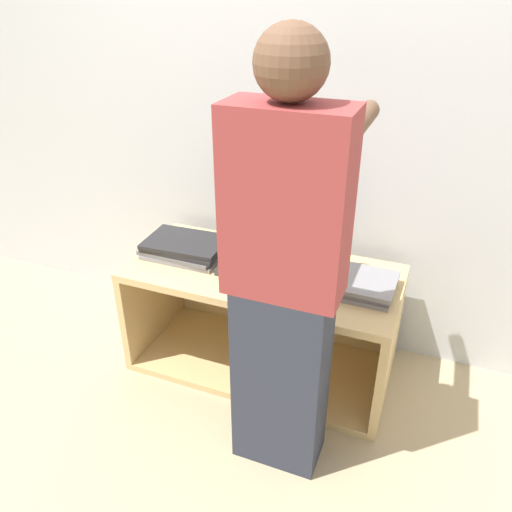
{
  "coord_description": "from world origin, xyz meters",
  "views": [
    {
      "loc": [
        0.7,
        -1.56,
        1.74
      ],
      "look_at": [
        0.0,
        0.21,
        0.68
      ],
      "focal_mm": 35.0,
      "sensor_mm": 36.0,
      "label": 1
    }
  ],
  "objects_px": {
    "laptop_stack_left": "(185,247)",
    "laptop_stack_right": "(350,282)",
    "person": "(285,282)",
    "laptop_open": "(268,254)"
  },
  "relations": [
    {
      "from": "laptop_open",
      "to": "person",
      "type": "xyz_separation_m",
      "value": [
        0.25,
        -0.52,
        0.21
      ]
    },
    {
      "from": "laptop_open",
      "to": "laptop_stack_left",
      "type": "distance_m",
      "value": 0.41
    },
    {
      "from": "laptop_open",
      "to": "person",
      "type": "bearing_deg",
      "value": -64.05
    },
    {
      "from": "laptop_stack_right",
      "to": "laptop_open",
      "type": "bearing_deg",
      "value": 171.2
    },
    {
      "from": "laptop_stack_right",
      "to": "person",
      "type": "relative_size",
      "value": 0.24
    },
    {
      "from": "laptop_stack_left",
      "to": "laptop_stack_right",
      "type": "height_order",
      "value": "laptop_stack_left"
    },
    {
      "from": "laptop_stack_left",
      "to": "person",
      "type": "xyz_separation_m",
      "value": [
        0.66,
        -0.47,
        0.23
      ]
    },
    {
      "from": "laptop_open",
      "to": "laptop_stack_right",
      "type": "height_order",
      "value": "laptop_open"
    },
    {
      "from": "laptop_open",
      "to": "laptop_stack_left",
      "type": "bearing_deg",
      "value": -171.79
    },
    {
      "from": "laptop_stack_left",
      "to": "laptop_stack_right",
      "type": "relative_size",
      "value": 1.01
    }
  ]
}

